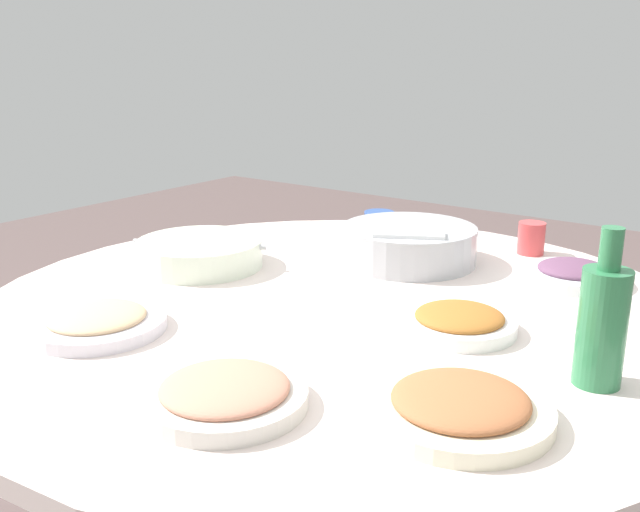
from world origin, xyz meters
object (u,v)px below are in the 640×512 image
dish_stirfry (459,321)px  dish_eggplant (573,274)px  tea_cup_far (531,238)px  green_bottle (602,323)px  tea_cup_near (379,223)px  dish_shrimp (225,393)px  dish_noodles (97,321)px  round_dining_table (337,362)px  rice_bowl (409,244)px  dish_tofu_braise (460,406)px  soup_bowl (200,254)px

dish_stirfry → dish_eggplant: size_ratio=0.95×
dish_stirfry → tea_cup_far: (0.08, -0.54, 0.02)m
green_bottle → tea_cup_near: size_ratio=2.99×
dish_stirfry → dish_eggplant: bearing=-100.6°
dish_shrimp → dish_noodles: (0.36, -0.07, -0.00)m
round_dining_table → tea_cup_far: tea_cup_far is taller
round_dining_table → dish_stirfry: 0.28m
dish_noodles → tea_cup_far: 0.99m
rice_bowl → dish_shrimp: bearing=100.4°
dish_stirfry → dish_eggplant: dish_eggplant is taller
dish_shrimp → dish_tofu_braise: (-0.27, -0.15, 0.00)m
soup_bowl → dish_shrimp: (-0.49, 0.44, -0.01)m
round_dining_table → dish_eggplant: bearing=-128.5°
dish_shrimp → tea_cup_far: 0.97m
round_dining_table → dish_tofu_braise: bearing=145.1°
dish_shrimp → green_bottle: green_bottle is taller
dish_tofu_braise → tea_cup_near: 0.96m
rice_bowl → dish_stirfry: rice_bowl is taller
dish_stirfry → tea_cup_near: bearing=-46.5°
round_dining_table → soup_bowl: bearing=-3.3°
soup_bowl → dish_noodles: 0.39m
dish_shrimp → tea_cup_far: size_ratio=2.99×
dish_stirfry → tea_cup_far: tea_cup_far is taller
dish_eggplant → tea_cup_far: bearing=-46.5°
dish_shrimp → tea_cup_far: (-0.06, -0.97, 0.02)m
green_bottle → tea_cup_far: 0.69m
dish_noodles → tea_cup_far: tea_cup_far is taller
round_dining_table → dish_shrimp: (-0.11, 0.42, 0.14)m
soup_bowl → dish_noodles: size_ratio=1.18×
dish_shrimp → tea_cup_near: (0.32, -0.91, 0.01)m
tea_cup_near → tea_cup_far: 0.39m
rice_bowl → dish_tofu_braise: bearing=124.8°
green_bottle → tea_cup_near: green_bottle is taller
round_dining_table → dish_stirfry: dish_stirfry is taller
green_bottle → dish_tofu_braise: bearing=61.9°
rice_bowl → soup_bowl: rice_bowl is taller
dish_tofu_braise → dish_eggplant: size_ratio=1.18×
dish_stirfry → green_bottle: 0.26m
dish_stirfry → tea_cup_far: size_ratio=2.59×
dish_noodles → dish_eggplant: bearing=-127.6°
dish_eggplant → dish_tofu_braise: bearing=95.4°
dish_stirfry → dish_tofu_braise: bearing=115.8°
soup_bowl → dish_eggplant: (-0.70, -0.37, -0.01)m
round_dining_table → tea_cup_near: tea_cup_near is taller
tea_cup_far → soup_bowl: bearing=43.8°
rice_bowl → green_bottle: green_bottle is taller
dish_stirfry → dish_tofu_braise: size_ratio=0.80×
dish_tofu_braise → tea_cup_far: tea_cup_far is taller
dish_shrimp → green_bottle: bearing=-136.4°
dish_stirfry → soup_bowl: bearing=-0.8°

